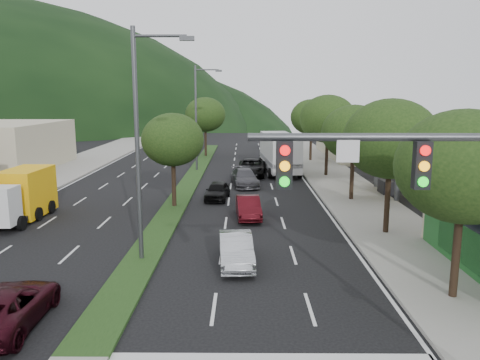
{
  "coord_description": "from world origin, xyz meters",
  "views": [
    {
      "loc": [
        4.5,
        -11.76,
        7.19
      ],
      "look_at": [
        4.32,
        14.26,
        2.5
      ],
      "focal_mm": 35.0,
      "sensor_mm": 36.0,
      "label": 1
    }
  ],
  "objects_px": {
    "car_queue_a": "(217,191)",
    "box_truck": "(21,197)",
    "tree_r_d": "(328,119)",
    "tree_r_a": "(464,167)",
    "tree_r_c": "(354,133)",
    "sedan_silver": "(236,250)",
    "car_queue_d": "(251,168)",
    "car_queue_c": "(248,207)",
    "tree_med_far": "(205,115)",
    "streetlight_mid": "(198,113)",
    "tree_r_e": "(311,117)",
    "suv_maroon": "(8,306)",
    "tree_med_near": "(173,140)",
    "car_queue_b": "(245,178)",
    "traffic_signal": "(445,211)",
    "tree_r_b": "(391,139)",
    "motorhome": "(279,152)",
    "streetlight_near": "(142,134)"
  },
  "relations": [
    {
      "from": "car_queue_d",
      "to": "motorhome",
      "type": "relative_size",
      "value": 0.57
    },
    {
      "from": "tree_r_a",
      "to": "suv_maroon",
      "type": "height_order",
      "value": "tree_r_a"
    },
    {
      "from": "tree_r_c",
      "to": "car_queue_c",
      "type": "height_order",
      "value": "tree_r_c"
    },
    {
      "from": "box_truck",
      "to": "motorhome",
      "type": "relative_size",
      "value": 0.62
    },
    {
      "from": "sedan_silver",
      "to": "car_queue_d",
      "type": "xyz_separation_m",
      "value": [
        1.03,
        22.85,
        0.09
      ]
    },
    {
      "from": "tree_med_far",
      "to": "suv_maroon",
      "type": "distance_m",
      "value": 42.33
    },
    {
      "from": "car_queue_b",
      "to": "motorhome",
      "type": "relative_size",
      "value": 0.49
    },
    {
      "from": "tree_r_d",
      "to": "sedan_silver",
      "type": "xyz_separation_m",
      "value": [
        -7.8,
        -22.46,
        -4.52
      ]
    },
    {
      "from": "car_queue_a",
      "to": "box_truck",
      "type": "bearing_deg",
      "value": -148.05
    },
    {
      "from": "sedan_silver",
      "to": "tree_med_near",
      "type": "bearing_deg",
      "value": 107.79
    },
    {
      "from": "tree_r_c",
      "to": "tree_r_b",
      "type": "bearing_deg",
      "value": -90.0
    },
    {
      "from": "tree_r_a",
      "to": "box_truck",
      "type": "height_order",
      "value": "tree_r_a"
    },
    {
      "from": "traffic_signal",
      "to": "tree_r_e",
      "type": "xyz_separation_m",
      "value": [
        2.97,
        41.54,
        0.25
      ]
    },
    {
      "from": "tree_r_b",
      "to": "sedan_silver",
      "type": "relative_size",
      "value": 1.73
    },
    {
      "from": "tree_r_d",
      "to": "car_queue_a",
      "type": "relative_size",
      "value": 1.96
    },
    {
      "from": "tree_med_far",
      "to": "car_queue_b",
      "type": "bearing_deg",
      "value": -76.06
    },
    {
      "from": "tree_r_e",
      "to": "car_queue_c",
      "type": "distance_m",
      "value": 25.99
    },
    {
      "from": "car_queue_d",
      "to": "box_truck",
      "type": "bearing_deg",
      "value": -127.05
    },
    {
      "from": "tree_r_a",
      "to": "tree_r_c",
      "type": "height_order",
      "value": "tree_r_a"
    },
    {
      "from": "tree_med_far",
      "to": "car_queue_b",
      "type": "height_order",
      "value": "tree_med_far"
    },
    {
      "from": "tree_med_near",
      "to": "motorhome",
      "type": "xyz_separation_m",
      "value": [
        7.93,
        14.4,
        -2.51
      ]
    },
    {
      "from": "tree_r_b",
      "to": "suv_maroon",
      "type": "xyz_separation_m",
      "value": [
        -14.94,
        -10.0,
        -4.4
      ]
    },
    {
      "from": "box_truck",
      "to": "tree_r_a",
      "type": "bearing_deg",
      "value": 153.2
    },
    {
      "from": "car_queue_c",
      "to": "tree_med_far",
      "type": "bearing_deg",
      "value": 95.67
    },
    {
      "from": "tree_r_d",
      "to": "tree_r_e",
      "type": "relative_size",
      "value": 1.07
    },
    {
      "from": "tree_r_d",
      "to": "car_queue_d",
      "type": "bearing_deg",
      "value": 176.71
    },
    {
      "from": "tree_med_far",
      "to": "suv_maroon",
      "type": "height_order",
      "value": "tree_med_far"
    },
    {
      "from": "car_queue_c",
      "to": "car_queue_d",
      "type": "xyz_separation_m",
      "value": [
        0.42,
        15.0,
        0.12
      ]
    },
    {
      "from": "traffic_signal",
      "to": "streetlight_near",
      "type": "height_order",
      "value": "streetlight_near"
    },
    {
      "from": "car_queue_a",
      "to": "suv_maroon",
      "type": "bearing_deg",
      "value": -101.21
    },
    {
      "from": "tree_r_d",
      "to": "suv_maroon",
      "type": "relative_size",
      "value": 1.55
    },
    {
      "from": "sedan_silver",
      "to": "suv_maroon",
      "type": "distance_m",
      "value": 9.04
    },
    {
      "from": "car_queue_d",
      "to": "car_queue_c",
      "type": "bearing_deg",
      "value": -87.11
    },
    {
      "from": "tree_r_c",
      "to": "tree_med_far",
      "type": "bearing_deg",
      "value": 116.57
    },
    {
      "from": "tree_r_a",
      "to": "tree_r_d",
      "type": "relative_size",
      "value": 0.93
    },
    {
      "from": "sedan_silver",
      "to": "suv_maroon",
      "type": "height_order",
      "value": "sedan_silver"
    },
    {
      "from": "tree_r_a",
      "to": "streetlight_near",
      "type": "height_order",
      "value": "streetlight_near"
    },
    {
      "from": "streetlight_mid",
      "to": "car_queue_a",
      "type": "relative_size",
      "value": 2.73
    },
    {
      "from": "traffic_signal",
      "to": "tree_r_a",
      "type": "xyz_separation_m",
      "value": [
        2.97,
        5.54,
        0.17
      ]
    },
    {
      "from": "tree_med_near",
      "to": "suv_maroon",
      "type": "bearing_deg",
      "value": -100.4
    },
    {
      "from": "tree_r_b",
      "to": "sedan_silver",
      "type": "distance_m",
      "value": 9.99
    },
    {
      "from": "box_truck",
      "to": "tree_med_far",
      "type": "bearing_deg",
      "value": -105.06
    },
    {
      "from": "car_queue_a",
      "to": "tree_r_d",
      "type": "bearing_deg",
      "value": 51.76
    },
    {
      "from": "tree_med_far",
      "to": "box_truck",
      "type": "relative_size",
      "value": 1.16
    },
    {
      "from": "tree_r_d",
      "to": "car_queue_d",
      "type": "height_order",
      "value": "tree_r_d"
    },
    {
      "from": "tree_r_e",
      "to": "tree_med_near",
      "type": "relative_size",
      "value": 1.11
    },
    {
      "from": "tree_r_e",
      "to": "tree_r_a",
      "type": "bearing_deg",
      "value": -90.0
    },
    {
      "from": "tree_med_far",
      "to": "sedan_silver",
      "type": "bearing_deg",
      "value": -83.43
    },
    {
      "from": "car_queue_c",
      "to": "car_queue_d",
      "type": "bearing_deg",
      "value": 84.52
    },
    {
      "from": "traffic_signal",
      "to": "tree_r_b",
      "type": "bearing_deg",
      "value": 77.63
    }
  ]
}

